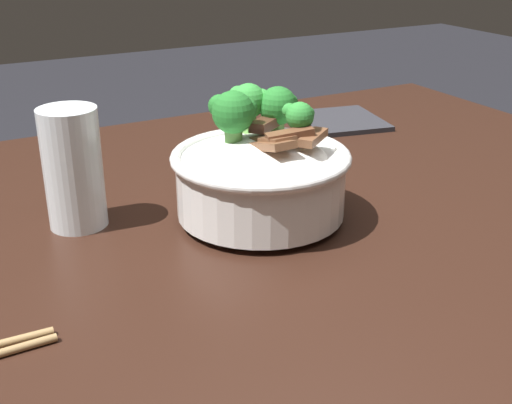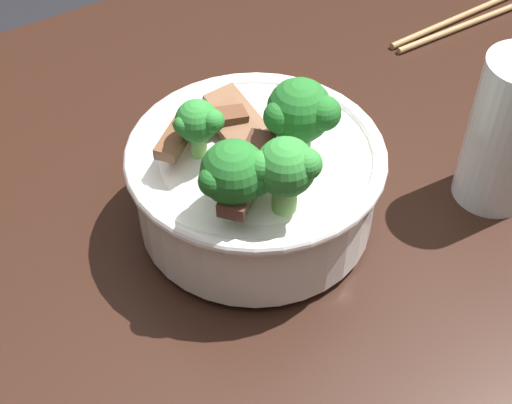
# 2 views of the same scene
# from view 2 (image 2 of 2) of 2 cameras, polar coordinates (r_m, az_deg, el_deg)

# --- Properties ---
(dining_table) EXTENTS (1.18, 0.83, 0.78)m
(dining_table) POSITION_cam_2_polar(r_m,az_deg,el_deg) (0.67, 0.37, -8.82)
(dining_table) COLOR black
(dining_table) RESTS_ON ground
(rice_bowl) EXTENTS (0.20, 0.20, 0.15)m
(rice_bowl) POSITION_cam_2_polar(r_m,az_deg,el_deg) (0.57, 0.01, 2.19)
(rice_bowl) COLOR white
(rice_bowl) RESTS_ON dining_table
(drinking_glass) EXTENTS (0.06, 0.06, 0.14)m
(drinking_glass) POSITION_cam_2_polar(r_m,az_deg,el_deg) (0.63, 18.85, 4.46)
(drinking_glass) COLOR white
(drinking_glass) RESTS_ON dining_table
(chopsticks_pair) EXTENTS (0.20, 0.03, 0.01)m
(chopsticks_pair) POSITION_cam_2_polar(r_m,az_deg,el_deg) (0.88, 15.91, 13.46)
(chopsticks_pair) COLOR #9E7A4C
(chopsticks_pair) RESTS_ON dining_table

